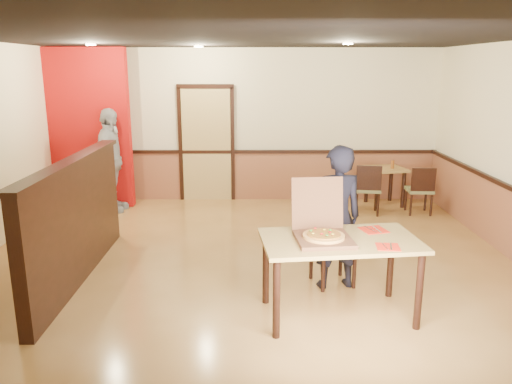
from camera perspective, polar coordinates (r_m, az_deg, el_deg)
floor at (r=6.28m, az=-0.95°, el=-8.96°), size 7.00×7.00×0.00m
ceiling at (r=5.79m, az=-1.06°, el=17.45°), size 7.00×7.00×0.00m
wall_back at (r=9.34m, az=-0.75°, el=7.59°), size 7.00×0.00×7.00m
wainscot_back at (r=9.47m, az=-0.74°, el=1.84°), size 7.00×0.04×0.90m
chair_rail_back at (r=9.36m, az=-0.75°, el=4.63°), size 7.00×0.06×0.06m
back_door at (r=9.39m, az=-5.66°, el=5.40°), size 0.90×0.06×2.10m
booth_partition at (r=6.20m, az=-19.85°, el=-2.93°), size 0.20×3.10×1.44m
red_accent_panel at (r=9.33m, az=-19.02°, el=6.81°), size 1.60×0.20×2.78m
spot_a at (r=7.95m, az=-18.38°, el=15.72°), size 0.14×0.14×0.02m
spot_b at (r=8.33m, az=-6.58°, el=16.21°), size 0.14×0.14×0.02m
spot_c at (r=7.41m, az=10.45°, el=16.35°), size 0.14×0.14×0.02m
main_table at (r=5.03m, az=9.54°, el=-6.48°), size 1.62×1.04×0.82m
diner_chair at (r=5.88m, az=8.56°, el=-5.48°), size 0.56×0.56×0.93m
side_chair_left at (r=8.67m, az=12.62°, el=0.54°), size 0.48×0.48×0.87m
side_chair_right at (r=8.93m, az=18.28°, el=0.40°), size 0.43×0.43×0.83m
side_table at (r=9.35m, az=14.55°, el=1.68°), size 0.76×0.76×0.69m
diner at (r=5.65m, az=9.15°, el=-2.93°), size 0.67×0.51×1.65m
passerby at (r=8.94m, az=-16.27°, el=3.46°), size 0.54×1.09×1.79m
pizza_box at (r=4.93m, az=7.60°, el=-4.59°), size 0.59×0.67×0.56m
pizza at (r=4.88m, az=7.75°, el=-5.01°), size 0.44×0.44×0.03m
napkin_near at (r=4.86m, az=14.84°, el=-6.07°), size 0.24×0.24×0.01m
napkin_far at (r=5.32m, az=13.30°, el=-4.22°), size 0.30×0.30×0.01m
condiment at (r=9.27m, az=15.34°, el=3.05°), size 0.06×0.06×0.14m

